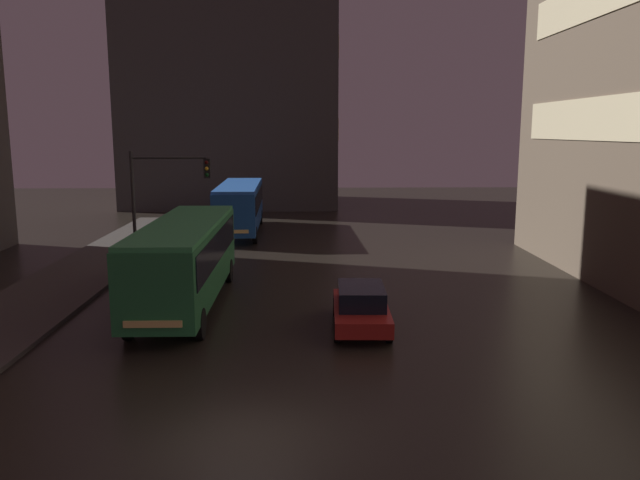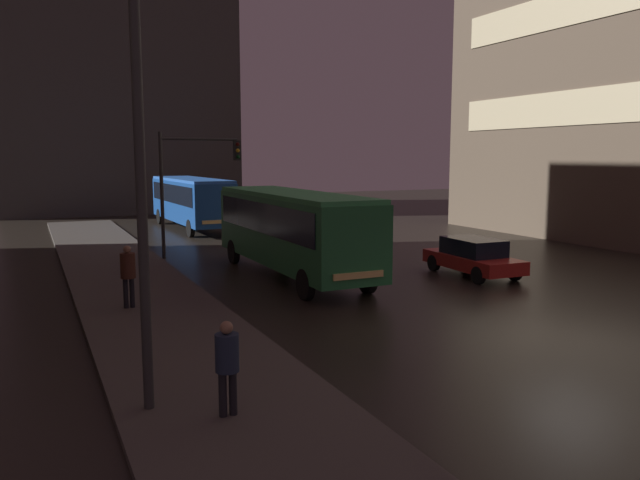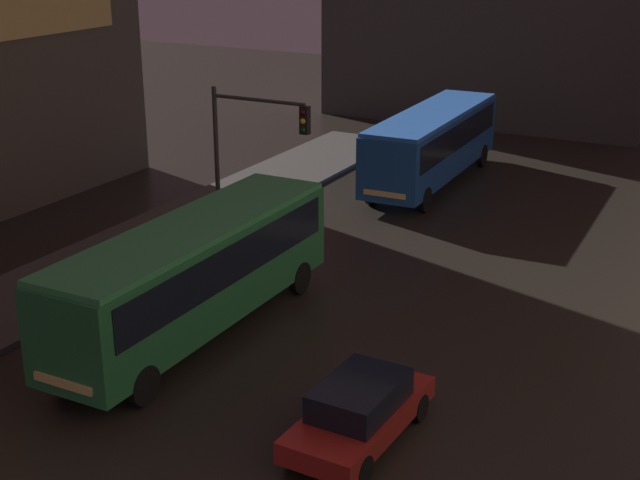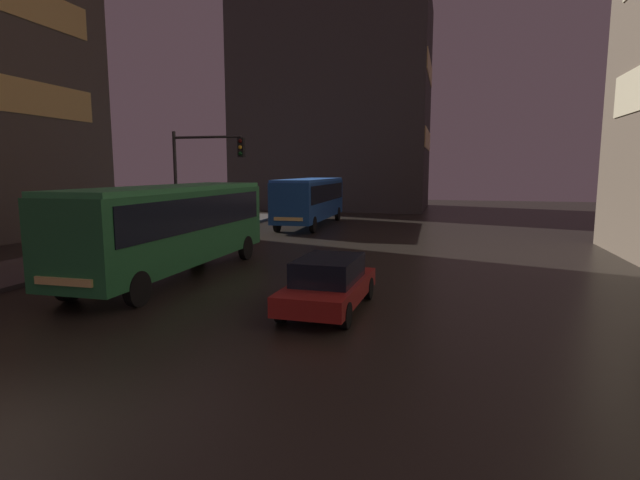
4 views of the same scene
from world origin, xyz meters
The scene contains 5 objects.
sidewalk_left centered at (-9.00, 10.00, 0.07)m, with size 4.00×48.00×0.15m.
bus_near centered at (-3.16, 10.55, 1.97)m, with size 2.52×10.45×3.20m.
bus_far centered at (-2.87, 27.54, 1.95)m, with size 2.78×10.68×3.17m.
car_taxi centered at (3.14, 7.76, 0.74)m, with size 1.94×4.30×1.43m.
traffic_light_main centered at (-5.37, 16.90, 3.84)m, with size 3.71×0.35×5.59m.
Camera 3 is at (10.36, -7.72, 10.88)m, focal length 50.00 mm.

